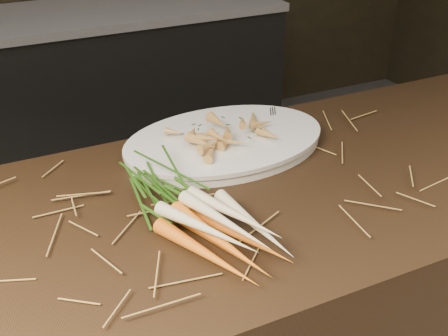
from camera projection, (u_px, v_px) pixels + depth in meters
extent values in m
cube|color=black|center=(107.00, 92.00, 2.97)|extent=(1.80, 0.60, 0.80)
cube|color=#99999E|center=(98.00, 13.00, 2.76)|extent=(1.82, 0.62, 0.04)
cone|color=#C04811|center=(206.00, 254.00, 0.99)|extent=(0.12, 0.25, 0.03)
cone|color=#C04811|center=(223.00, 244.00, 1.02)|extent=(0.10, 0.25, 0.03)
cone|color=#C04811|center=(239.00, 235.00, 1.04)|extent=(0.13, 0.24, 0.03)
cone|color=#C04811|center=(218.00, 239.00, 0.99)|extent=(0.10, 0.25, 0.03)
cone|color=beige|center=(206.00, 229.00, 0.98)|extent=(0.12, 0.22, 0.04)
cone|color=beige|center=(225.00, 221.00, 1.00)|extent=(0.09, 0.23, 0.04)
cone|color=beige|center=(234.00, 214.00, 1.02)|extent=(0.10, 0.23, 0.04)
cone|color=beige|center=(254.00, 224.00, 1.03)|extent=(0.06, 0.23, 0.03)
ellipsoid|color=#396814|center=(150.00, 185.00, 1.14)|extent=(0.21, 0.25, 0.08)
cube|color=silver|center=(292.00, 127.00, 1.41)|extent=(0.10, 0.17, 0.00)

